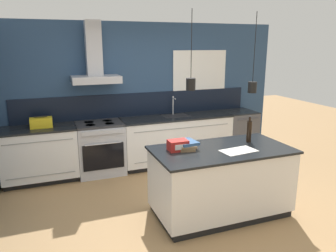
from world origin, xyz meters
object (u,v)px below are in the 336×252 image
Objects in this scene: book_stack at (186,145)px; red_supply_box at (178,145)px; yellow_toolbox at (41,123)px; dishwasher at (238,133)px; bottle_on_island at (249,131)px; oven_range at (100,148)px.

book_stack is 1.48× the size of red_supply_box.
book_stack is at bearing -46.21° from yellow_toolbox.
yellow_toolbox is (-1.61, 1.85, 0.01)m from red_supply_box.
dishwasher is 2.21m from bottle_on_island.
oven_range and dishwasher have the same top height.
bottle_on_island is (-1.03, -1.86, 0.61)m from dishwasher.
oven_range is 3.71× the size of red_supply_box.
dishwasher is 3.71× the size of red_supply_box.
book_stack is at bearing 14.84° from red_supply_box.
oven_range is 2.53× the size of bottle_on_island.
book_stack is at bearing 177.71° from bottle_on_island.
bottle_on_island is at bearing -2.29° from book_stack.
bottle_on_island is 1.06m from red_supply_box.
oven_range is 2.62m from bottle_on_island.
red_supply_box is (-1.05, 0.00, -0.09)m from bottle_on_island.
dishwasher is (2.78, 0.00, 0.00)m from oven_range.
dishwasher is at bearing 41.60° from red_supply_box.
book_stack is at bearing -65.58° from oven_range.
yellow_toolbox is at bearing 145.16° from bottle_on_island.
book_stack is at bearing -137.10° from dishwasher.
dishwasher is 2.53× the size of bottle_on_island.
yellow_toolbox is at bearing 180.00° from dishwasher.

